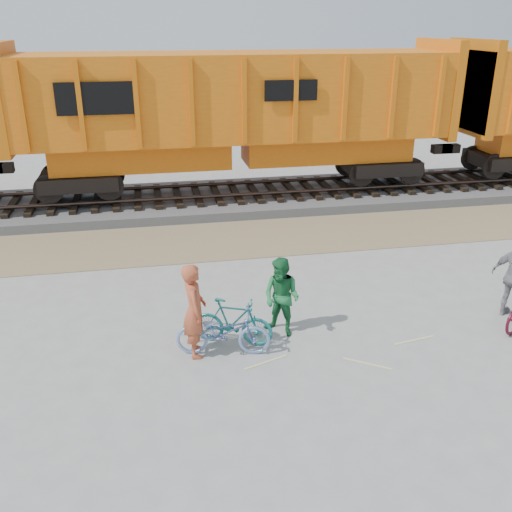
% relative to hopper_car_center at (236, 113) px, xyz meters
% --- Properties ---
extents(ground, '(120.00, 120.00, 0.00)m').
position_rel_hopper_car_center_xyz_m(ground, '(-0.06, -9.00, -3.01)').
color(ground, '#9E9E99').
rests_on(ground, ground).
extents(gravel_strip, '(120.00, 3.00, 0.02)m').
position_rel_hopper_car_center_xyz_m(gravel_strip, '(-0.06, -3.50, -3.00)').
color(gravel_strip, '#8D7657').
rests_on(gravel_strip, ground).
extents(ballast_bed, '(120.00, 4.00, 0.30)m').
position_rel_hopper_car_center_xyz_m(ballast_bed, '(-0.06, 0.00, -2.86)').
color(ballast_bed, slate).
rests_on(ballast_bed, ground).
extents(track, '(120.00, 2.60, 0.24)m').
position_rel_hopper_car_center_xyz_m(track, '(-0.06, 0.00, -2.53)').
color(track, black).
rests_on(track, ballast_bed).
extents(hopper_car_center, '(14.00, 3.13, 4.65)m').
position_rel_hopper_car_center_xyz_m(hopper_car_center, '(0.00, 0.00, 0.00)').
color(hopper_car_center, black).
rests_on(hopper_car_center, track).
extents(bicycle_blue, '(1.83, 0.93, 0.92)m').
position_rel_hopper_car_center_xyz_m(bicycle_blue, '(-1.78, -9.35, -2.55)').
color(bicycle_blue, '#768FC8').
rests_on(bicycle_blue, ground).
extents(bicycle_teal, '(1.61, 1.00, 0.94)m').
position_rel_hopper_car_center_xyz_m(bicycle_teal, '(-1.55, -9.03, -2.54)').
color(bicycle_teal, '#1C7777').
rests_on(bicycle_teal, ground).
extents(person_solo, '(0.44, 0.66, 1.81)m').
position_rel_hopper_car_center_xyz_m(person_solo, '(-2.28, -9.25, -2.10)').
color(person_solo, '#B04B2D').
rests_on(person_solo, ground).
extents(person_man, '(0.98, 0.97, 1.60)m').
position_rel_hopper_car_center_xyz_m(person_man, '(-0.55, -8.83, -2.21)').
color(person_man, '#1D6D37').
rests_on(person_man, ground).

